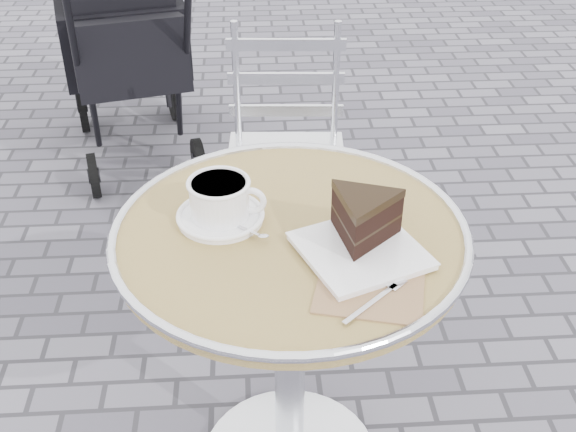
{
  "coord_description": "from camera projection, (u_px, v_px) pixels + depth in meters",
  "views": [
    {
      "loc": [
        -0.08,
        -1.17,
        1.56
      ],
      "look_at": [
        -0.01,
        -0.02,
        0.78
      ],
      "focal_mm": 45.0,
      "sensor_mm": 36.0,
      "label": 1
    }
  ],
  "objects": [
    {
      "name": "cappuccino_set",
      "position": [
        221.0,
        203.0,
        1.44
      ],
      "size": [
        0.18,
        0.18,
        0.09
      ],
      "rotation": [
        0.0,
        0.0,
        -0.17
      ],
      "color": "white",
      "rests_on": "cafe_table"
    },
    {
      "name": "cafe_table",
      "position": [
        290.0,
        293.0,
        1.53
      ],
      "size": [
        0.72,
        0.72,
        0.74
      ],
      "color": "silver",
      "rests_on": "ground"
    },
    {
      "name": "cake_plate_set",
      "position": [
        363.0,
        225.0,
        1.36
      ],
      "size": [
        0.27,
        0.35,
        0.11
      ],
      "rotation": [
        0.0,
        0.0,
        0.38
      ],
      "color": "#8F694E",
      "rests_on": "cafe_table"
    },
    {
      "name": "bistro_chair",
      "position": [
        286.0,
        125.0,
        2.3
      ],
      "size": [
        0.39,
        0.39,
        0.83
      ],
      "rotation": [
        0.0,
        0.0,
        -0.06
      ],
      "color": "silver",
      "rests_on": "ground"
    },
    {
      "name": "baby_stroller",
      "position": [
        125.0,
        47.0,
        2.98
      ],
      "size": [
        0.67,
        1.07,
        1.04
      ],
      "rotation": [
        0.0,
        0.0,
        0.24
      ],
      "color": "black",
      "rests_on": "ground"
    }
  ]
}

